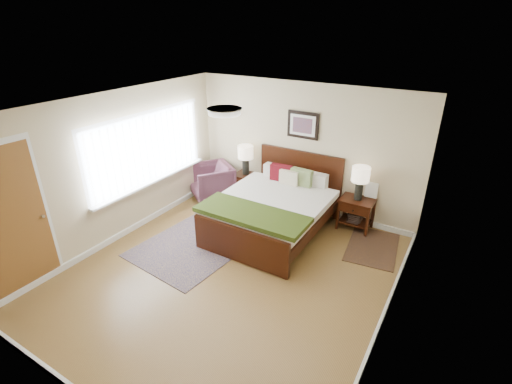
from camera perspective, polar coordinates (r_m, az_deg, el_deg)
floor at (r=5.78m, az=-3.97°, el=-12.23°), size 5.00×5.00×0.00m
back_wall at (r=7.15m, az=7.22°, el=6.56°), size 4.50×0.04×2.50m
front_wall at (r=3.72m, az=-27.90°, el=-15.67°), size 4.50×0.04×2.50m
left_wall at (r=6.59m, az=-20.67°, el=3.46°), size 0.04×5.00×2.50m
right_wall at (r=4.38m, az=20.75°, el=-7.68°), size 0.04×5.00×2.50m
ceiling at (r=4.71m, az=-4.89°, el=12.73°), size 4.50×5.00×0.02m
window at (r=6.93m, az=-16.14°, el=6.26°), size 0.11×2.72×1.32m
door at (r=5.84m, az=-33.38°, el=-3.99°), size 0.06×1.00×2.18m
ceil_fixture at (r=4.72m, az=-4.87°, el=12.31°), size 0.44×0.44×0.08m
bed at (r=6.51m, az=2.79°, el=-1.85°), size 1.83×2.23×1.20m
wall_art at (r=7.00m, az=7.22°, el=10.16°), size 0.62×0.05×0.50m
nightstand_left at (r=7.74m, az=-1.65°, el=1.87°), size 0.48×0.43×0.57m
nightstand_right at (r=6.93m, az=15.11°, el=-2.83°), size 0.59×0.44×0.59m
lamp_left at (r=7.56m, az=-1.62°, el=5.70°), size 0.31×0.31×0.61m
lamp_right at (r=6.67m, az=15.76°, el=2.14°), size 0.31×0.31×0.61m
armchair at (r=7.88m, az=-6.83°, el=1.56°), size 1.13×1.14×0.75m
rug_persian at (r=6.54m, az=-8.59°, el=-7.55°), size 1.76×2.33×0.01m
rug_navy at (r=6.62m, az=17.48°, el=-8.07°), size 0.93×1.27×0.01m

